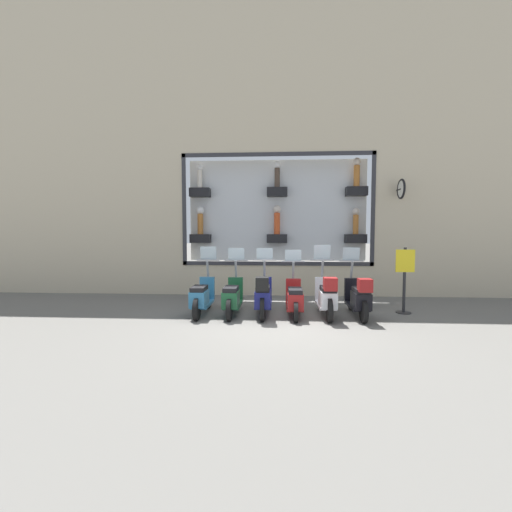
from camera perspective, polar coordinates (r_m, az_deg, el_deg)
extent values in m
plane|color=#66635E|center=(7.54, 3.43, -11.24)|extent=(120.00, 120.00, 0.00)
cube|color=beige|center=(10.99, 3.47, -3.95)|extent=(0.40, 5.96, 0.95)
cube|color=beige|center=(12.08, 3.61, 29.46)|extent=(0.40, 5.96, 5.50)
cube|color=#2D2D33|center=(10.95, 3.55, 16.59)|extent=(0.04, 5.96, 0.12)
cube|color=#2D2D33|center=(10.72, 3.48, -1.26)|extent=(0.04, 5.96, 0.12)
cube|color=#2D2D33|center=(11.09, 18.91, 7.42)|extent=(0.04, 0.12, 3.49)
cube|color=#2D2D33|center=(11.09, -11.88, 7.55)|extent=(0.04, 0.12, 3.49)
cube|color=silver|center=(11.26, 3.52, 7.56)|extent=(0.04, 5.72, 3.25)
cube|color=black|center=(11.37, 16.38, 10.29)|extent=(0.36, 0.64, 0.28)
cylinder|color=#B26B2D|center=(11.43, 16.42, 12.64)|extent=(0.18, 0.18, 0.67)
sphere|color=beige|center=(11.51, 16.47, 14.87)|extent=(0.24, 0.24, 0.24)
cube|color=black|center=(11.09, 3.53, 10.60)|extent=(0.36, 0.64, 0.28)
cylinder|color=#47382D|center=(11.16, 3.54, 12.87)|extent=(0.17, 0.17, 0.61)
sphere|color=white|center=(11.23, 3.55, 14.96)|extent=(0.22, 0.22, 0.22)
cube|color=black|center=(11.37, -9.32, 10.39)|extent=(0.36, 0.64, 0.28)
cylinder|color=silver|center=(11.43, -9.35, 12.51)|extent=(0.16, 0.16, 0.57)
sphere|color=white|center=(11.49, -9.37, 14.41)|extent=(0.21, 0.21, 0.21)
cube|color=black|center=(11.29, 16.24, 2.80)|extent=(0.36, 0.64, 0.28)
cylinder|color=#B26B2D|center=(11.30, 16.28, 5.06)|extent=(0.17, 0.17, 0.61)
sphere|color=beige|center=(11.31, 16.32, 7.17)|extent=(0.22, 0.22, 0.22)
cube|color=black|center=(11.02, 3.50, 2.92)|extent=(0.36, 0.64, 0.28)
cylinder|color=#CC4C23|center=(11.02, 3.51, 5.42)|extent=(0.19, 0.19, 0.68)
sphere|color=beige|center=(11.04, 3.52, 7.82)|extent=(0.25, 0.25, 0.25)
cube|color=black|center=(11.30, -9.24, 2.90)|extent=(0.36, 0.64, 0.28)
cylinder|color=#B26B2D|center=(11.30, -9.27, 5.28)|extent=(0.18, 0.18, 0.66)
sphere|color=white|center=(11.32, -9.29, 7.54)|extent=(0.24, 0.24, 0.24)
cylinder|color=black|center=(11.19, 22.73, 10.16)|extent=(0.35, 0.05, 0.05)
torus|color=black|center=(11.03, 23.03, 10.25)|extent=(0.60, 0.06, 0.60)
cylinder|color=white|center=(11.03, 23.03, 10.25)|extent=(0.49, 0.03, 0.49)
cylinder|color=black|center=(9.12, 15.53, -7.10)|extent=(0.51, 0.09, 0.51)
cylinder|color=black|center=(7.89, 17.50, -8.84)|extent=(0.51, 0.09, 0.51)
cube|color=black|center=(8.51, 16.44, -7.99)|extent=(1.02, 0.38, 0.06)
cube|color=black|center=(8.11, 17.06, -7.07)|extent=(0.61, 0.35, 0.36)
cube|color=black|center=(8.07, 17.09, -5.46)|extent=(0.58, 0.31, 0.10)
cube|color=black|center=(8.97, 15.70, -5.36)|extent=(0.12, 0.37, 0.56)
cylinder|color=gray|center=(8.98, 15.66, -2.17)|extent=(0.20, 0.06, 0.45)
cylinder|color=gray|center=(9.03, 15.59, -0.77)|extent=(0.04, 0.61, 0.04)
cube|color=silver|center=(9.05, 15.56, 0.33)|extent=(0.09, 0.42, 0.34)
cube|color=maroon|center=(7.74, 17.68, -4.67)|extent=(0.28, 0.28, 0.28)
cylinder|color=black|center=(8.98, 10.91, -7.08)|extent=(0.55, 0.09, 0.55)
cylinder|color=black|center=(7.76, 12.12, -8.82)|extent=(0.55, 0.09, 0.55)
cube|color=silver|center=(8.37, 11.47, -7.98)|extent=(1.02, 0.39, 0.06)
cube|color=silver|center=(7.97, 11.86, -7.04)|extent=(0.61, 0.35, 0.36)
cube|color=black|center=(7.93, 11.89, -5.41)|extent=(0.58, 0.31, 0.10)
cube|color=silver|center=(8.85, 11.01, -5.30)|extent=(0.12, 0.37, 0.56)
cylinder|color=gray|center=(8.85, 10.99, -2.07)|extent=(0.20, 0.06, 0.45)
cylinder|color=gray|center=(8.90, 10.95, -0.65)|extent=(0.04, 0.60, 0.04)
cube|color=silver|center=(8.93, 10.93, 0.62)|extent=(0.10, 0.42, 0.39)
cube|color=maroon|center=(7.60, 12.24, -4.59)|extent=(0.28, 0.28, 0.28)
cylinder|color=black|center=(8.96, 6.16, -7.36)|extent=(0.45, 0.09, 0.45)
cylinder|color=black|center=(7.66, 6.62, -9.29)|extent=(0.45, 0.09, 0.45)
cube|color=maroon|center=(8.31, 6.37, -8.32)|extent=(1.02, 0.39, 0.06)
cube|color=maroon|center=(7.90, 6.52, -7.40)|extent=(0.61, 0.35, 0.36)
cube|color=black|center=(7.86, 6.53, -5.76)|extent=(0.58, 0.31, 0.10)
cube|color=maroon|center=(8.79, 6.21, -5.60)|extent=(0.12, 0.37, 0.56)
cylinder|color=gray|center=(8.79, 6.21, -2.35)|extent=(0.20, 0.06, 0.45)
cylinder|color=gray|center=(8.84, 6.20, -0.92)|extent=(0.04, 0.60, 0.04)
cube|color=silver|center=(8.87, 6.19, 0.08)|extent=(0.08, 0.42, 0.30)
cylinder|color=black|center=(8.91, 1.39, -7.10)|extent=(0.54, 0.09, 0.54)
cylinder|color=black|center=(7.68, 1.04, -8.88)|extent=(0.54, 0.09, 0.54)
cube|color=navy|center=(8.30, 1.23, -8.02)|extent=(1.02, 0.39, 0.06)
cube|color=navy|center=(7.89, 1.12, -7.08)|extent=(0.61, 0.35, 0.36)
cube|color=black|center=(7.85, 1.13, -5.43)|extent=(0.58, 0.31, 0.10)
cube|color=navy|center=(8.78, 1.37, -5.31)|extent=(0.12, 0.37, 0.56)
cylinder|color=gray|center=(8.78, 1.40, -2.06)|extent=(0.20, 0.06, 0.45)
cylinder|color=gray|center=(8.83, 1.42, -0.63)|extent=(0.04, 0.60, 0.04)
cube|color=silver|center=(8.86, 1.43, 0.38)|extent=(0.08, 0.42, 0.30)
cube|color=black|center=(7.52, 1.03, -4.61)|extent=(0.28, 0.28, 0.28)
cylinder|color=black|center=(8.99, -3.34, -7.14)|extent=(0.51, 0.09, 0.51)
cylinder|color=black|center=(7.73, -4.50, -8.94)|extent=(0.51, 0.09, 0.51)
cube|color=#19512D|center=(8.36, -3.88, -8.06)|extent=(1.02, 0.38, 0.06)
cube|color=#19512D|center=(7.96, -4.23, -7.13)|extent=(0.61, 0.35, 0.36)
cube|color=black|center=(7.92, -4.24, -5.49)|extent=(0.58, 0.31, 0.10)
cube|color=#19512D|center=(8.84, -3.43, -5.37)|extent=(0.12, 0.37, 0.56)
cylinder|color=gray|center=(8.84, -3.39, -2.13)|extent=(0.20, 0.06, 0.45)
cylinder|color=gray|center=(8.89, -3.34, -0.72)|extent=(0.04, 0.60, 0.04)
cube|color=silver|center=(8.92, -3.31, 0.34)|extent=(0.08, 0.42, 0.32)
cylinder|color=black|center=(9.10, -7.99, -7.01)|extent=(0.51, 0.09, 0.51)
cylinder|color=black|center=(7.87, -9.88, -8.74)|extent=(0.51, 0.09, 0.51)
cube|color=teal|center=(8.49, -8.87, -7.89)|extent=(1.02, 0.38, 0.06)
cube|color=teal|center=(8.09, -9.45, -6.96)|extent=(0.61, 0.35, 0.36)
cube|color=black|center=(8.05, -9.47, -5.36)|extent=(0.58, 0.31, 0.10)
cube|color=teal|center=(8.95, -8.14, -5.26)|extent=(0.12, 0.37, 0.56)
cylinder|color=gray|center=(8.96, -8.08, -2.07)|extent=(0.20, 0.06, 0.45)
cylinder|color=gray|center=(9.01, -8.00, -0.67)|extent=(0.04, 0.61, 0.04)
cube|color=silver|center=(9.03, -7.96, 0.48)|extent=(0.09, 0.42, 0.35)
cylinder|color=#232326|center=(9.26, 23.34, -8.64)|extent=(0.36, 0.36, 0.02)
cylinder|color=#232326|center=(9.13, 23.47, -3.75)|extent=(0.07, 0.07, 1.62)
cube|color=yellow|center=(9.06, 23.60, -0.74)|extent=(0.03, 0.45, 0.55)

